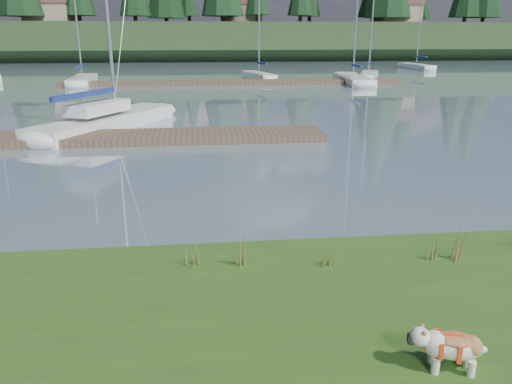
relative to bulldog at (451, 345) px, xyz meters
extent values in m
plane|color=gray|center=(-2.03, 35.20, -0.65)|extent=(200.00, 200.00, 0.00)
cube|color=#1D3017|center=(-2.03, 78.20, 1.85)|extent=(200.00, 20.00, 5.00)
cylinder|color=silver|center=(-0.18, -0.05, -0.21)|extent=(0.09, 0.09, 0.18)
cylinder|color=silver|center=(-0.13, 0.13, -0.21)|extent=(0.09, 0.09, 0.18)
cylinder|color=silver|center=(0.18, -0.14, -0.21)|extent=(0.09, 0.09, 0.18)
cylinder|color=silver|center=(0.22, 0.04, -0.21)|extent=(0.09, 0.09, 0.18)
ellipsoid|color=silver|center=(0.03, -0.01, -0.02)|extent=(0.66, 0.44, 0.28)
ellipsoid|color=#9A6439|center=(0.03, -0.01, 0.08)|extent=(0.48, 0.38, 0.10)
ellipsoid|color=silver|center=(-0.32, 0.08, 0.08)|extent=(0.26, 0.26, 0.21)
cube|color=black|center=(-0.41, 0.10, 0.04)|extent=(0.09, 0.12, 0.08)
cube|color=silver|center=(-6.54, 16.89, -0.43)|extent=(5.19, 7.64, 0.70)
ellipsoid|color=silver|center=(-4.72, 20.29, -0.43)|extent=(2.48, 2.65, 0.70)
cube|color=navy|center=(-7.08, 15.88, 0.90)|extent=(1.83, 3.19, 0.20)
cube|color=silver|center=(-6.74, 16.50, 0.30)|extent=(2.41, 3.06, 0.45)
cube|color=#4C3D2C|center=(-6.03, 14.20, -0.50)|extent=(16.00, 2.00, 0.30)
cube|color=#4C3D2C|center=(-0.03, 35.20, -0.50)|extent=(26.00, 2.20, 0.30)
cube|color=silver|center=(-11.71, 36.68, -0.43)|extent=(2.16, 7.07, 0.70)
ellipsoid|color=silver|center=(-12.00, 40.15, -0.43)|extent=(1.67, 2.02, 0.70)
cube|color=navy|center=(-11.63, 35.74, 0.75)|extent=(0.43, 2.77, 0.20)
cube|color=silver|center=(2.45, 39.08, -0.43)|extent=(2.50, 5.68, 0.70)
ellipsoid|color=silver|center=(1.81, 41.77, -0.43)|extent=(1.52, 1.75, 0.70)
cylinder|color=silver|center=(2.45, 39.08, 4.51)|extent=(0.12, 0.12, 8.72)
cube|color=navy|center=(2.62, 38.34, 0.75)|extent=(0.70, 2.19, 0.20)
cube|color=silver|center=(9.61, 35.38, -0.43)|extent=(2.41, 8.07, 0.70)
ellipsoid|color=silver|center=(9.91, 39.35, -0.43)|extent=(1.90, 2.30, 0.70)
cube|color=navy|center=(9.53, 34.30, 0.75)|extent=(0.44, 3.17, 0.20)
cube|color=silver|center=(11.92, 38.46, -0.43)|extent=(3.41, 5.91, 0.70)
ellipsoid|color=silver|center=(13.02, 41.16, -0.43)|extent=(1.78, 1.95, 0.70)
cylinder|color=silver|center=(11.92, 38.46, 4.65)|extent=(0.12, 0.12, 9.01)
cube|color=navy|center=(11.63, 37.72, 0.75)|extent=(1.05, 2.23, 0.20)
cube|color=silver|center=(21.01, 49.61, -0.43)|extent=(1.96, 6.14, 0.70)
ellipsoid|color=silver|center=(20.71, 52.61, -0.43)|extent=(1.47, 1.77, 0.70)
cylinder|color=silver|center=(21.01, 49.61, 4.65)|extent=(0.12, 0.12, 9.00)
cube|color=navy|center=(21.09, 48.79, 0.75)|extent=(0.43, 2.41, 0.20)
cone|color=#475B23|center=(-2.07, 2.80, -0.01)|extent=(0.03, 0.03, 0.58)
cone|color=brown|center=(-1.96, 2.73, -0.07)|extent=(0.03, 0.03, 0.47)
cone|color=#475B23|center=(-2.01, 2.83, 0.02)|extent=(0.03, 0.03, 0.64)
cone|color=brown|center=(-1.93, 2.77, -0.10)|extent=(0.03, 0.03, 0.41)
cone|color=#475B23|center=(-2.05, 2.72, -0.04)|extent=(0.03, 0.03, 0.52)
cone|color=#475B23|center=(-0.72, 2.60, -0.10)|extent=(0.03, 0.03, 0.39)
cone|color=brown|center=(-0.61, 2.53, -0.14)|extent=(0.03, 0.03, 0.31)
cone|color=#475B23|center=(-0.66, 2.63, -0.08)|extent=(0.03, 0.03, 0.43)
cone|color=brown|center=(-0.58, 2.57, -0.16)|extent=(0.03, 0.03, 0.28)
cone|color=#475B23|center=(-0.70, 2.52, -0.12)|extent=(0.03, 0.03, 0.35)
cone|color=#475B23|center=(1.37, 2.62, 0.00)|extent=(0.03, 0.03, 0.60)
cone|color=brown|center=(1.48, 2.55, -0.06)|extent=(0.03, 0.03, 0.48)
cone|color=#475B23|center=(1.43, 2.65, 0.03)|extent=(0.03, 0.03, 0.66)
cone|color=brown|center=(1.51, 2.59, -0.09)|extent=(0.03, 0.03, 0.42)
cone|color=#475B23|center=(1.39, 2.54, -0.03)|extent=(0.03, 0.03, 0.54)
cone|color=#475B23|center=(-2.87, 2.88, -0.06)|extent=(0.03, 0.03, 0.48)
cone|color=brown|center=(-2.76, 2.81, -0.11)|extent=(0.03, 0.03, 0.38)
cone|color=#475B23|center=(-2.81, 2.91, -0.04)|extent=(0.03, 0.03, 0.53)
cone|color=brown|center=(-2.73, 2.85, -0.13)|extent=(0.03, 0.03, 0.34)
cone|color=#475B23|center=(-2.85, 2.80, -0.09)|extent=(0.03, 0.03, 0.43)
cone|color=#475B23|center=(0.98, 2.71, -0.07)|extent=(0.03, 0.03, 0.47)
cone|color=brown|center=(1.09, 2.64, -0.11)|extent=(0.03, 0.03, 0.38)
cone|color=#475B23|center=(1.04, 2.74, -0.04)|extent=(0.03, 0.03, 0.52)
cone|color=brown|center=(1.12, 2.68, -0.14)|extent=(0.03, 0.03, 0.33)
cone|color=#475B23|center=(1.00, 2.63, -0.09)|extent=(0.03, 0.03, 0.42)
cube|color=#33281C|center=(-2.03, 3.60, -0.58)|extent=(60.00, 0.50, 0.14)
cylinder|color=#382619|center=(-27.03, 73.20, 5.25)|extent=(0.60, 0.60, 1.80)
cylinder|color=#382619|center=(-12.03, 77.20, 5.25)|extent=(0.60, 0.60, 1.80)
cylinder|color=#382619|center=(0.97, 71.20, 5.25)|extent=(0.60, 0.60, 1.80)
cylinder|color=#382619|center=(12.97, 75.20, 5.25)|extent=(0.60, 0.60, 1.80)
cylinder|color=#382619|center=(25.97, 73.20, 5.25)|extent=(0.60, 0.60, 1.80)
cylinder|color=#382619|center=(39.97, 76.20, 5.25)|extent=(0.60, 0.60, 1.80)
cube|color=gray|center=(-24.03, 75.20, 5.75)|extent=(6.00, 5.00, 2.80)
cube|color=gray|center=(3.97, 76.20, 5.75)|extent=(6.00, 5.00, 2.80)
cube|color=brown|center=(3.97, 76.20, 7.85)|extent=(6.30, 5.30, 1.40)
cube|color=gray|center=(27.97, 74.20, 5.75)|extent=(6.00, 5.00, 2.80)
cube|color=brown|center=(27.97, 74.20, 7.85)|extent=(6.30, 5.30, 1.40)
camera|label=1|loc=(-2.57, -4.32, 3.18)|focal=35.00mm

